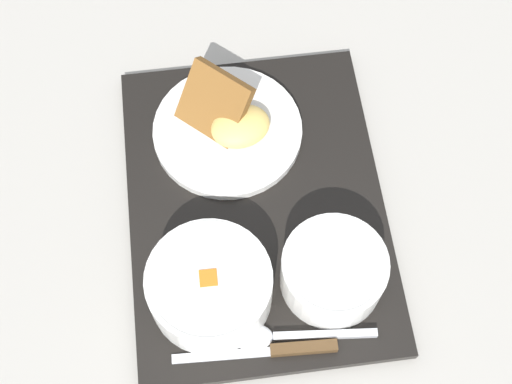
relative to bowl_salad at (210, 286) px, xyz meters
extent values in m
plane|color=#ADA89E|center=(0.11, -0.07, -0.05)|extent=(4.00, 4.00, 0.00)
cube|color=black|center=(0.11, -0.07, -0.04)|extent=(0.43, 0.32, 0.01)
cylinder|color=white|center=(0.00, 0.00, 0.00)|extent=(0.14, 0.14, 0.06)
torus|color=white|center=(0.00, 0.00, 0.02)|extent=(0.14, 0.14, 0.01)
cylinder|color=#8EBC6B|center=(0.01, 0.02, 0.01)|extent=(0.04, 0.04, 0.01)
cylinder|color=#8EBC6B|center=(-0.01, 0.01, 0.02)|extent=(0.04, 0.04, 0.01)
cylinder|color=#8EBC6B|center=(0.00, -0.03, 0.02)|extent=(0.05, 0.05, 0.02)
cylinder|color=#8EBC6B|center=(0.00, 0.00, 0.02)|extent=(0.06, 0.06, 0.01)
cube|color=orange|center=(0.01, 0.01, 0.02)|extent=(0.02, 0.02, 0.01)
cube|color=orange|center=(0.01, -0.01, 0.02)|extent=(0.02, 0.02, 0.01)
cube|color=orange|center=(0.01, -0.01, 0.02)|extent=(0.02, 0.02, 0.01)
cube|color=orange|center=(0.00, 0.00, 0.02)|extent=(0.02, 0.02, 0.02)
cylinder|color=white|center=(0.00, -0.14, 0.00)|extent=(0.12, 0.12, 0.06)
torus|color=white|center=(0.00, -0.14, 0.02)|extent=(0.12, 0.12, 0.01)
cylinder|color=#B29342|center=(0.00, -0.14, 0.01)|extent=(0.10, 0.10, 0.04)
cube|color=#D1B75B|center=(0.01, -0.15, 0.02)|extent=(0.02, 0.02, 0.01)
cylinder|color=white|center=(0.22, -0.04, -0.03)|extent=(0.19, 0.19, 0.01)
ellipsoid|color=#EFC666|center=(0.21, -0.06, -0.01)|extent=(0.08, 0.09, 0.03)
cube|color=brown|center=(0.24, -0.03, 0.01)|extent=(0.11, 0.11, 0.08)
cube|color=silver|center=(-0.07, 0.00, -0.03)|extent=(0.02, 0.11, 0.00)
cube|color=#51381E|center=(-0.08, -0.10, -0.03)|extent=(0.02, 0.08, 0.01)
ellipsoid|color=silver|center=(-0.06, -0.04, -0.03)|extent=(0.03, 0.05, 0.01)
cube|color=silver|center=(-0.06, -0.12, -0.03)|extent=(0.02, 0.12, 0.01)
camera|label=1|loc=(-0.26, -0.02, 0.77)|focal=50.00mm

